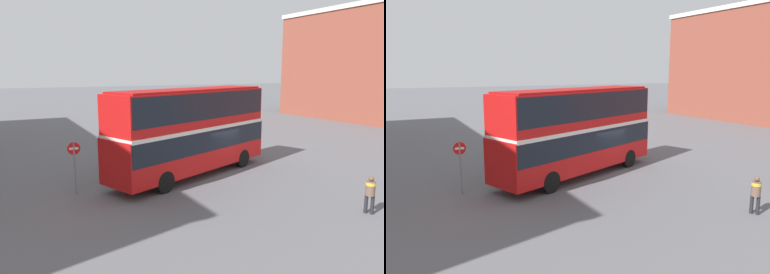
% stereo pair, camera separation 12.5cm
% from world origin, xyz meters
% --- Properties ---
extents(ground_plane, '(240.00, 240.00, 0.00)m').
position_xyz_m(ground_plane, '(0.00, 0.00, 0.00)').
color(ground_plane, '#5B5B60').
extents(double_decker_bus, '(10.92, 6.10, 4.89)m').
position_xyz_m(double_decker_bus, '(-1.82, -0.04, 2.81)').
color(double_decker_bus, red).
rests_on(double_decker_bus, ground_plane).
extents(pedestrian_foreground, '(0.54, 0.54, 1.61)m').
position_xyz_m(pedestrian_foreground, '(2.00, -8.60, 0.98)').
color(pedestrian_foreground, '#232328').
rests_on(pedestrian_foreground, ground_plane).
extents(parked_car_kerb_near, '(4.57, 2.25, 1.45)m').
position_xyz_m(parked_car_kerb_near, '(7.31, 17.46, 0.74)').
color(parked_car_kerb_near, silver).
rests_on(parked_car_kerb_near, ground_plane).
extents(no_entry_sign, '(0.60, 0.08, 2.54)m').
position_xyz_m(no_entry_sign, '(-8.31, -0.37, 1.69)').
color(no_entry_sign, gray).
rests_on(no_entry_sign, ground_plane).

